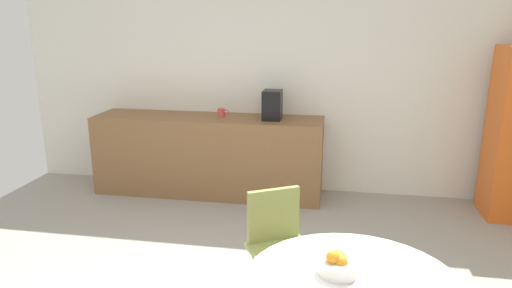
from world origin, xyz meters
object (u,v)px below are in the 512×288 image
object	(u,v)px
chair_olive	(278,236)
fruit_bowl	(338,264)
coffee_maker	(272,105)
mug_white	(221,112)

from	to	relation	value
chair_olive	fruit_bowl	size ratio (longest dim) A/B	4.07
chair_olive	fruit_bowl	xyz separation A→B (m)	(0.40, -0.76, 0.25)
chair_olive	coffee_maker	size ratio (longest dim) A/B	2.59
fruit_bowl	coffee_maker	bearing A→B (deg)	104.71
fruit_bowl	coffee_maker	size ratio (longest dim) A/B	0.64
chair_olive	coffee_maker	bearing A→B (deg)	99.33
chair_olive	mug_white	world-z (taller)	mug_white
chair_olive	coffee_maker	xyz separation A→B (m)	(-0.33, 2.02, 0.54)
mug_white	chair_olive	bearing A→B (deg)	-66.10
mug_white	coffee_maker	size ratio (longest dim) A/B	0.40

